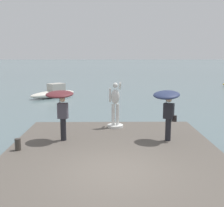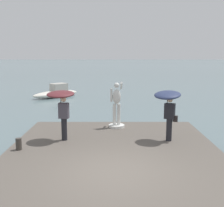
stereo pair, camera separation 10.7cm
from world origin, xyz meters
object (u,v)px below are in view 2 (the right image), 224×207
at_px(mooring_bollard, 17,144).
at_px(boat_near, 55,93).
at_px(statue_white_figure, 115,109).
at_px(onlooker_right, 167,102).
at_px(onlooker_left, 60,101).

distance_m(mooring_bollard, boat_near, 15.30).
relative_size(statue_white_figure, mooring_bollard, 5.03).
bearing_deg(onlooker_right, statue_white_figure, 133.64).
bearing_deg(statue_white_figure, onlooker_left, -137.66).
bearing_deg(boat_near, statue_white_figure, -66.90).
bearing_deg(statue_white_figure, boat_near, 113.10).
xyz_separation_m(mooring_bollard, boat_near, (-1.63, 15.21, -0.19)).
bearing_deg(boat_near, mooring_bollard, -83.88).
xyz_separation_m(onlooker_left, onlooker_right, (4.11, -0.07, -0.02)).
bearing_deg(mooring_bollard, onlooker_left, 41.92).
bearing_deg(mooring_bollard, boat_near, 96.12).
height_order(statue_white_figure, onlooker_right, statue_white_figure).
relative_size(onlooker_right, mooring_bollard, 4.75).
xyz_separation_m(onlooker_right, mooring_bollard, (-5.45, -1.13, -1.31)).
distance_m(onlooker_right, mooring_bollard, 5.72).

